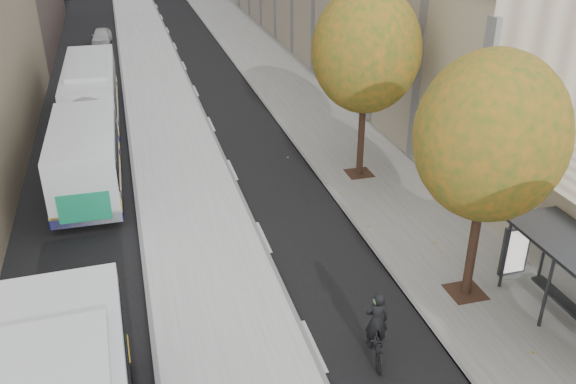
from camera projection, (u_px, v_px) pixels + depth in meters
name	position (u px, v px, depth m)	size (l,w,h in m)	color
bus_platform	(160.00, 98.00, 36.03)	(4.25, 150.00, 0.15)	#ABABAB
sidewalk	(290.00, 87.00, 37.95)	(4.75, 150.00, 0.08)	gray
tree_c	(490.00, 137.00, 16.56)	(4.20, 4.20, 7.28)	black
tree_d	(366.00, 51.00, 24.20)	(4.40, 4.40, 7.60)	black
bus_far	(89.00, 115.00, 28.94)	(2.78, 17.35, 2.89)	silver
cyclist	(375.00, 336.00, 16.00)	(0.74, 1.75, 2.17)	black
distant_car	(102.00, 36.00, 48.29)	(1.38, 3.42, 1.17)	beige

